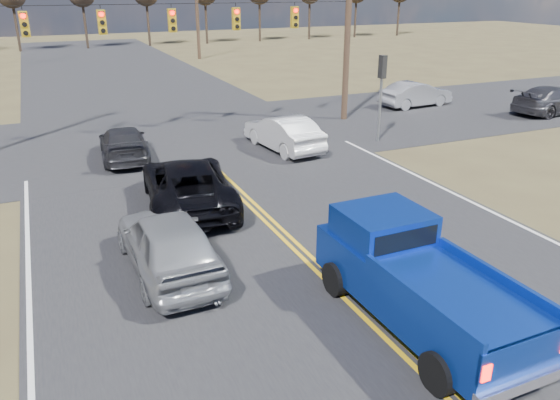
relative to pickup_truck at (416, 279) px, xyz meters
name	(u,v)px	position (x,y,z in m)	size (l,w,h in m)	color
ground	(406,353)	(-0.80, -0.91, -1.02)	(160.00, 160.00, 0.00)	brown
road_main	(236,191)	(-0.80, 9.09, -1.02)	(14.00, 120.00, 0.02)	#28282B
road_cross	(180,137)	(-0.80, 17.09, -1.02)	(120.00, 12.00, 0.02)	#28282B
signal_gantry	(185,26)	(-0.30, 16.87, 4.05)	(19.60, 4.83, 10.00)	#473323
utility_poles	(178,24)	(-0.80, 16.09, 4.21)	(19.60, 58.32, 10.00)	#473323
treeline	(135,4)	(-0.80, 26.05, 4.68)	(87.00, 117.80, 7.40)	#33261C
pickup_truck	(416,279)	(0.00, 0.00, 0.00)	(2.30, 5.61, 2.10)	black
silver_suv	(168,242)	(-4.30, 4.27, -0.20)	(1.93, 4.79, 1.63)	gray
black_suv	(188,184)	(-2.72, 8.29, -0.22)	(2.63, 5.71, 1.59)	black
white_car_queue	(283,133)	(2.84, 13.14, -0.26)	(1.60, 4.60, 1.51)	silver
dgrey_car_queue	(123,143)	(-3.78, 14.59, -0.35)	(1.86, 4.58, 1.33)	#2C2C30
cross_car_east_near	(416,94)	(13.75, 18.25, -0.29)	(4.45, 1.55, 1.47)	#93949A
cross_car_east_far	(553,100)	(19.61, 13.58, -0.26)	(5.23, 2.13, 1.52)	#37363B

